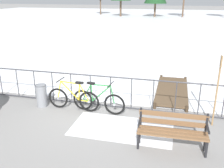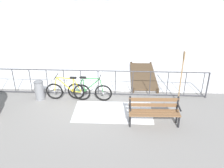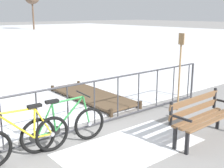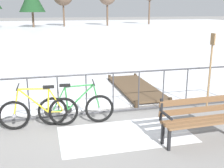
# 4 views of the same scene
# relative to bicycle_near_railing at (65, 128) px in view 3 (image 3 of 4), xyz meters

# --- Properties ---
(ground_plane) EXTENTS (160.00, 160.00, 0.00)m
(ground_plane) POSITION_rel_bicycle_near_railing_xyz_m (-0.04, 0.37, -0.37)
(ground_plane) COLOR gray
(snow_patch) EXTENTS (2.74, 1.42, 0.01)m
(snow_patch) POSITION_rel_bicycle_near_railing_xyz_m (0.92, -0.83, -0.36)
(snow_patch) COLOR white
(snow_patch) RESTS_ON ground
(railing_fence) EXTENTS (9.06, 0.06, 1.07)m
(railing_fence) POSITION_rel_bicycle_near_railing_xyz_m (-0.04, 0.37, 0.19)
(railing_fence) COLOR #38383D
(railing_fence) RESTS_ON ground
(bicycle_near_railing) EXTENTS (1.71, 0.52, 0.97)m
(bicycle_near_railing) POSITION_rel_bicycle_near_railing_xyz_m (0.00, 0.00, 0.00)
(bicycle_near_railing) COLOR black
(bicycle_near_railing) RESTS_ON ground
(bicycle_second) EXTENTS (1.71, 0.52, 0.97)m
(bicycle_second) POSITION_rel_bicycle_near_railing_xyz_m (-0.81, -0.02, 0.00)
(bicycle_second) COLOR black
(bicycle_second) RESTS_ON ground
(park_bench) EXTENTS (1.61, 0.53, 0.89)m
(park_bench) POSITION_rel_bicycle_near_railing_xyz_m (2.25, -1.42, 0.14)
(park_bench) COLOR brown
(park_bench) RESTS_ON ground
(oar_upright) EXTENTS (0.04, 0.16, 1.98)m
(oar_upright) POSITION_rel_bicycle_near_railing_xyz_m (3.33, -0.03, 0.77)
(oar_upright) COLOR #937047
(oar_upright) RESTS_ON ground
(wooden_dock) EXTENTS (1.10, 3.08, 0.20)m
(wooden_dock) POSITION_rel_bicycle_near_railing_xyz_m (2.16, 2.17, -0.25)
(wooden_dock) COLOR brown
(wooden_dock) RESTS_ON ground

